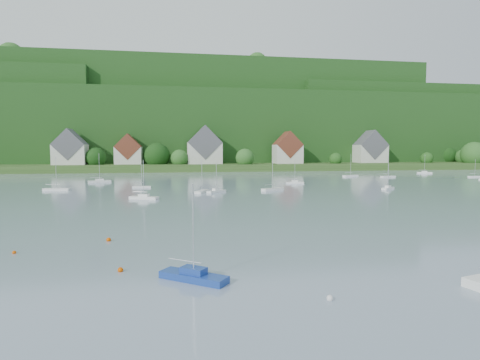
% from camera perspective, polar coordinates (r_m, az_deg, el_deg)
% --- Properties ---
extents(far_shore_strip, '(600.00, 60.00, 3.00)m').
position_cam_1_polar(far_shore_strip, '(202.74, -6.71, 2.01)').
color(far_shore_strip, '#2B4C1C').
rests_on(far_shore_strip, ground).
extents(forested_ridge, '(620.00, 181.22, 69.89)m').
position_cam_1_polar(forested_ridge, '(271.39, -7.34, 7.14)').
color(forested_ridge, '#153D13').
rests_on(forested_ridge, ground).
extents(village_building_0, '(14.00, 10.40, 16.00)m').
position_cam_1_polar(village_building_0, '(194.80, -22.97, 3.94)').
color(village_building_0, beige).
rests_on(village_building_0, far_shore_strip).
extents(village_building_1, '(12.00, 9.36, 14.00)m').
position_cam_1_polar(village_building_1, '(192.48, -15.56, 3.90)').
color(village_building_1, beige).
rests_on(village_building_1, far_shore_strip).
extents(village_building_2, '(16.00, 11.44, 18.00)m').
position_cam_1_polar(village_building_2, '(190.88, -5.06, 4.50)').
color(village_building_2, beige).
rests_on(village_building_2, far_shore_strip).
extents(village_building_3, '(13.00, 10.40, 15.50)m').
position_cam_1_polar(village_building_3, '(196.00, 6.76, 4.24)').
color(village_building_3, beige).
rests_on(village_building_3, far_shore_strip).
extents(village_building_4, '(15.00, 10.40, 16.50)m').
position_cam_1_polar(village_building_4, '(216.44, 18.01, 4.12)').
color(village_building_4, beige).
rests_on(village_building_4, far_shore_strip).
extents(near_sailboat_1, '(5.38, 4.57, 7.49)m').
position_cam_1_polar(near_sailboat_1, '(31.92, -6.61, -13.29)').
color(near_sailboat_1, navy).
rests_on(near_sailboat_1, ground).
extents(mooring_buoy_0, '(0.37, 0.37, 0.37)m').
position_cam_1_polar(mooring_buoy_0, '(45.15, -29.41, -9.09)').
color(mooring_buoy_0, '#DB4C00').
rests_on(mooring_buoy_0, ground).
extents(mooring_buoy_1, '(0.46, 0.46, 0.46)m').
position_cam_1_polar(mooring_buoy_1, '(28.71, 12.63, -16.32)').
color(mooring_buoy_1, silver).
rests_on(mooring_buoy_1, ground).
extents(mooring_buoy_3, '(0.50, 0.50, 0.50)m').
position_cam_1_polar(mooring_buoy_3, '(46.89, -18.15, -8.24)').
color(mooring_buoy_3, '#DB4C00').
rests_on(mooring_buoy_3, ground).
extents(mooring_buoy_5, '(0.46, 0.46, 0.46)m').
position_cam_1_polar(mooring_buoy_5, '(35.44, -16.61, -12.34)').
color(mooring_buoy_5, '#DB4C00').
rests_on(mooring_buoy_5, ground).
extents(far_sailboat_cluster, '(185.79, 76.35, 8.71)m').
position_cam_1_polar(far_sailboat_cluster, '(118.49, -3.27, -0.25)').
color(far_sailboat_cluster, white).
rests_on(far_sailboat_cluster, ground).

